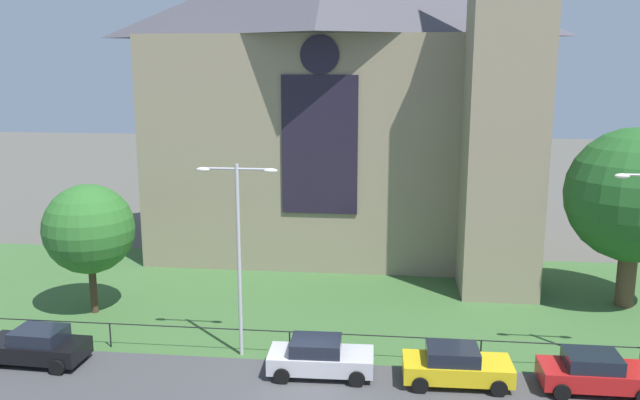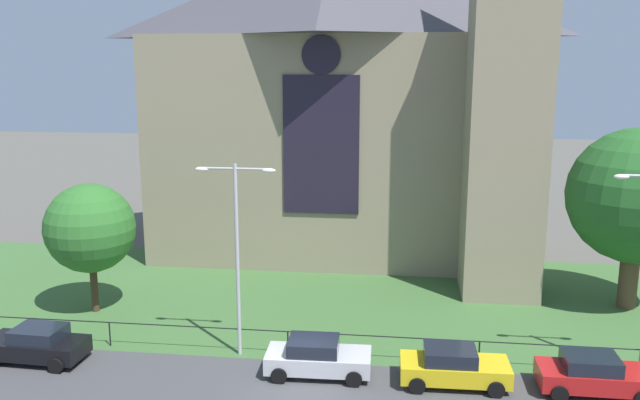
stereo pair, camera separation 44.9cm
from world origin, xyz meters
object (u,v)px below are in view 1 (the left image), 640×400
at_px(tree_right_far, 634,196).
at_px(parked_car_red, 595,372).
at_px(parked_car_silver, 320,357).
at_px(parked_car_yellow, 456,366).
at_px(parked_car_black, 37,346).
at_px(tree_left_near, 89,229).
at_px(streetlamp_near, 238,236).
at_px(church_building, 341,96).

bearing_deg(tree_right_far, parked_car_red, -113.73).
bearing_deg(parked_car_red, parked_car_silver, 179.17).
bearing_deg(parked_car_yellow, parked_car_red, -1.27).
bearing_deg(parked_car_black, parked_car_silver, -176.31).
bearing_deg(tree_left_near, parked_car_black, -88.27).
distance_m(tree_right_far, streetlamp_near, 20.06).
xyz_separation_m(church_building, parked_car_yellow, (6.07, -18.54, -9.53)).
distance_m(tree_left_near, parked_car_black, 6.76).
distance_m(tree_right_far, parked_car_red, 11.62).
bearing_deg(parked_car_black, church_building, -118.58).
distance_m(tree_left_near, parked_car_yellow, 18.67).
bearing_deg(tree_left_near, parked_car_red, -13.85).
bearing_deg(church_building, parked_car_silver, -87.81).
xyz_separation_m(church_building, streetlamp_near, (-2.87, -16.93, -4.99)).
distance_m(parked_car_black, parked_car_red, 22.52).
distance_m(streetlamp_near, parked_car_red, 14.98).
relative_size(tree_left_near, streetlamp_near, 0.79).
distance_m(tree_left_near, parked_car_silver, 13.72).
height_order(tree_left_near, parked_car_yellow, tree_left_near).
bearing_deg(parked_car_yellow, tree_left_near, 160.78).
bearing_deg(church_building, parked_car_red, -58.56).
bearing_deg(parked_car_red, tree_left_near, 166.07).
bearing_deg(streetlamp_near, tree_right_far, 23.43).
relative_size(parked_car_black, parked_car_red, 1.02).
distance_m(tree_left_near, parked_car_red, 23.64).
bearing_deg(parked_car_black, parked_car_red, -177.28).
relative_size(tree_right_far, parked_car_black, 2.17).
bearing_deg(tree_right_far, church_building, 150.02).
xyz_separation_m(tree_left_near, streetlamp_near, (8.50, -4.00, 0.95)).
bearing_deg(tree_right_far, parked_car_silver, -147.55).
relative_size(parked_car_black, parked_car_yellow, 1.01).
xyz_separation_m(streetlamp_near, parked_car_black, (-8.33, -1.73, -4.54)).
relative_size(parked_car_silver, parked_car_yellow, 1.00).
bearing_deg(church_building, parked_car_black, -120.96).
height_order(tree_left_near, parked_car_red, tree_left_near).
xyz_separation_m(church_building, tree_left_near, (-11.37, -12.93, -5.94)).
bearing_deg(church_building, tree_right_far, -29.98).
bearing_deg(parked_car_yellow, tree_right_far, 43.97).
height_order(parked_car_black, parked_car_yellow, same).
height_order(tree_right_far, parked_car_yellow, tree_right_far).
bearing_deg(parked_car_red, tree_right_far, 66.19).
distance_m(tree_right_far, parked_car_silver, 18.29).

